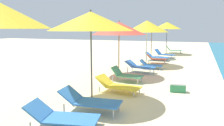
# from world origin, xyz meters

# --- Properties ---
(lounger_second_shoreside) EXTENTS (1.72, 1.03, 0.56)m
(lounger_second_shoreside) POSITION_xyz_m (0.37, 4.70, 0.26)
(lounger_second_shoreside) COLOR blue
(lounger_second_shoreside) RESTS_ON ground
(umbrella_third) EXTENTS (2.57, 2.57, 2.77)m
(umbrella_third) POSITION_xyz_m (0.10, 6.65, 2.42)
(umbrella_third) COLOR #4C4C51
(umbrella_third) RESTS_ON ground
(lounger_third_shoreside) EXTENTS (1.59, 0.74, 0.56)m
(lounger_third_shoreside) POSITION_xyz_m (0.56, 7.69, 0.26)
(lounger_third_shoreside) COLOR yellow
(lounger_third_shoreside) RESTS_ON ground
(lounger_third_inland) EXTENTS (1.68, 0.85, 0.62)m
(lounger_third_inland) POSITION_xyz_m (0.53, 5.71, 0.33)
(lounger_third_inland) COLOR blue
(lounger_third_inland) RESTS_ON ground
(umbrella_fourth) EXTENTS (2.53, 2.53, 2.59)m
(umbrella_fourth) POSITION_xyz_m (-0.40, 10.31, 2.23)
(umbrella_fourth) COLOR olive
(umbrella_fourth) RESTS_ON ground
(lounger_fourth_shoreside) EXTENTS (1.57, 0.85, 0.58)m
(lounger_fourth_shoreside) POSITION_xyz_m (0.33, 11.40, 0.32)
(lounger_fourth_shoreside) COLOR blue
(lounger_fourth_shoreside) RESTS_ON ground
(lounger_fourth_inland) EXTENTS (1.31, 0.65, 0.62)m
(lounger_fourth_inland) POSITION_xyz_m (0.33, 9.30, 0.30)
(lounger_fourth_inland) COLOR #4CA572
(lounger_fourth_inland) RESTS_ON ground
(umbrella_fifth) EXTENTS (2.56, 2.56, 2.77)m
(umbrella_fifth) POSITION_xyz_m (0.08, 13.78, 2.36)
(umbrella_fifth) COLOR silver
(umbrella_fifth) RESTS_ON ground
(lounger_fifth_shoreside) EXTENTS (1.33, 0.80, 0.56)m
(lounger_fifth_shoreside) POSITION_xyz_m (0.50, 14.78, 0.30)
(lounger_fifth_shoreside) COLOR #D8593F
(lounger_fifth_shoreside) RESTS_ON ground
(lounger_fifth_inland) EXTENTS (1.26, 0.69, 0.50)m
(lounger_fifth_inland) POSITION_xyz_m (0.62, 12.62, 0.25)
(lounger_fifth_inland) COLOR blue
(lounger_fifth_inland) RESTS_ON ground
(umbrella_sixth) EXTENTS (1.88, 1.88, 2.56)m
(umbrella_sixth) POSITION_xyz_m (-0.34, 17.06, 2.27)
(umbrella_sixth) COLOR olive
(umbrella_sixth) RESTS_ON ground
(lounger_sixth_shoreside) EXTENTS (1.64, 0.95, 0.62)m
(lounger_sixth_shoreside) POSITION_xyz_m (0.50, 18.00, 0.27)
(lounger_sixth_shoreside) COLOR blue
(lounger_sixth_shoreside) RESTS_ON ground
(lounger_sixth_inland) EXTENTS (1.57, 0.68, 0.58)m
(lounger_sixth_inland) POSITION_xyz_m (0.29, 15.94, 0.29)
(lounger_sixth_inland) COLOR blue
(lounger_sixth_inland) RESTS_ON ground
(umbrella_farthest) EXTENTS (2.48, 2.48, 2.88)m
(umbrella_farthest) POSITION_xyz_m (0.27, 20.47, 2.50)
(umbrella_farthest) COLOR #4C4C51
(umbrella_farthest) RESTS_ON ground
(lounger_farthest_shoreside) EXTENTS (1.45, 0.71, 0.62)m
(lounger_farthest_shoreside) POSITION_xyz_m (0.75, 21.73, 0.27)
(lounger_farthest_shoreside) COLOR #4CA572
(lounger_farthest_shoreside) RESTS_ON ground
(cooler_box) EXTENTS (0.58, 0.38, 0.32)m
(cooler_box) POSITION_xyz_m (2.49, 8.58, 0.16)
(cooler_box) COLOR #338C59
(cooler_box) RESTS_ON ground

